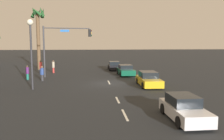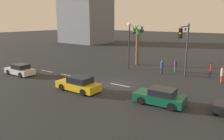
% 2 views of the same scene
% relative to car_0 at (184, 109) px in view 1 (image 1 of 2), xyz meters
% --- Properties ---
extents(ground_plane, '(220.00, 220.00, 0.00)m').
position_rel_car_0_xyz_m(ground_plane, '(12.30, 3.21, -0.63)').
color(ground_plane, '#232628').
extents(lane_stripe_1, '(2.30, 0.14, 0.01)m').
position_rel_car_0_xyz_m(lane_stripe_1, '(1.16, 3.21, -0.63)').
color(lane_stripe_1, silver).
rests_on(lane_stripe_1, ground_plane).
extents(lane_stripe_2, '(1.98, 0.14, 0.01)m').
position_rel_car_0_xyz_m(lane_stripe_2, '(4.90, 3.21, -0.63)').
color(lane_stripe_2, silver).
rests_on(lane_stripe_2, ground_plane).
extents(lane_stripe_3, '(2.34, 0.14, 0.01)m').
position_rel_car_0_xyz_m(lane_stripe_3, '(12.88, 3.21, -0.63)').
color(lane_stripe_3, silver).
rests_on(lane_stripe_3, ground_plane).
extents(car_0, '(4.13, 1.83, 1.39)m').
position_rel_car_0_xyz_m(car_0, '(0.00, 0.00, 0.00)').
color(car_0, silver).
rests_on(car_0, ground_plane).
extents(car_1, '(4.55, 2.00, 1.43)m').
position_rel_car_0_xyz_m(car_1, '(10.48, -0.59, 0.02)').
color(car_1, gold).
rests_on(car_1, ground_plane).
extents(car_2, '(4.14, 2.06, 1.36)m').
position_rel_car_0_xyz_m(car_2, '(18.41, 0.52, -0.00)').
color(car_2, '#0F5138').
rests_on(car_2, ground_plane).
extents(car_3, '(4.10, 1.89, 1.32)m').
position_rel_car_0_xyz_m(car_3, '(24.48, 1.41, -0.03)').
color(car_3, black).
rests_on(car_3, ground_plane).
extents(traffic_signal, '(1.09, 6.02, 6.35)m').
position_rel_car_0_xyz_m(traffic_signal, '(17.78, 8.86, 3.73)').
color(traffic_signal, '#38383D').
rests_on(traffic_signal, ground_plane).
extents(streetlamp, '(0.56, 0.56, 6.45)m').
position_rel_car_0_xyz_m(streetlamp, '(9.68, 10.60, 3.85)').
color(streetlamp, '#2D2D33').
rests_on(streetlamp, ground_plane).
extents(pedestrian_0, '(0.39, 0.39, 1.82)m').
position_rel_car_0_xyz_m(pedestrian_0, '(21.62, 10.42, 0.33)').
color(pedestrian_0, '#BF3833').
rests_on(pedestrian_0, ground_plane).
extents(pedestrian_1, '(0.50, 0.50, 1.90)m').
position_rel_car_0_xyz_m(pedestrian_1, '(20.16, 11.88, 0.38)').
color(pedestrian_1, '#2D478C').
rests_on(pedestrian_1, ground_plane).
extents(pedestrian_2, '(0.40, 0.40, 1.66)m').
position_rel_car_0_xyz_m(pedestrian_2, '(15.72, 12.55, 0.23)').
color(pedestrian_2, '#1E7266').
rests_on(pedestrian_2, ground_plane).
extents(pedestrian_3, '(0.50, 0.50, 1.69)m').
position_rel_car_0_xyz_m(pedestrian_3, '(14.55, 10.64, 0.25)').
color(pedestrian_3, '#333338').
rests_on(pedestrian_3, ground_plane).
extents(palm_tree_0, '(2.32, 2.45, 9.87)m').
position_rel_car_0_xyz_m(palm_tree_0, '(26.20, 13.26, 6.16)').
color(palm_tree_0, brown).
rests_on(palm_tree_0, ground_plane).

